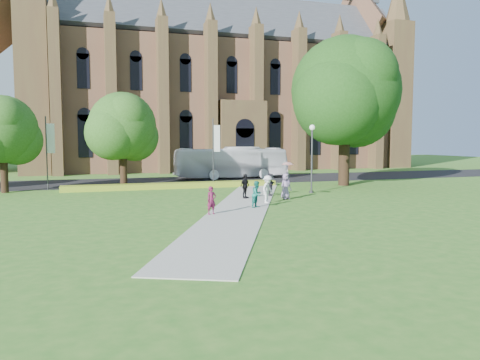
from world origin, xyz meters
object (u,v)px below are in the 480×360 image
object	(u,v)px
tour_coach	(231,163)
pedestrian_0	(211,200)
streetlamp	(312,150)
large_tree	(345,91)

from	to	relation	value
tour_coach	pedestrian_0	distance (m)	23.77
streetlamp	pedestrian_0	xyz separation A→B (m)	(-10.04, -7.86, -2.49)
large_tree	pedestrian_0	world-z (taller)	large_tree
streetlamp	tour_coach	bearing A→B (deg)	97.77
tour_coach	pedestrian_0	xyz separation A→B (m)	(-8.07, -22.34, -0.88)
large_tree	tour_coach	world-z (taller)	large_tree
streetlamp	tour_coach	xyz separation A→B (m)	(-1.98, 14.49, -1.61)
streetlamp	pedestrian_0	world-z (taller)	streetlamp
large_tree	streetlamp	bearing A→B (deg)	-140.71
large_tree	tour_coach	distance (m)	14.15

